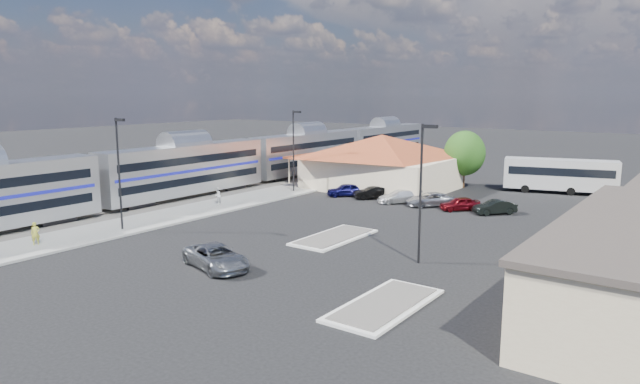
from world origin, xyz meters
The scene contains 22 objects.
ground centered at (0.00, 0.00, 0.00)m, with size 280.00×280.00×0.00m, color black.
railbed centered at (-21.00, 8.00, 0.06)m, with size 16.00×100.00×0.12m, color #4C4944.
platform centered at (-12.00, 6.00, 0.09)m, with size 5.50×92.00×0.18m, color gray.
passenger_train centered at (-18.00, 6.80, 2.87)m, with size 3.00×104.00×5.55m.
freight_cars centered at (-24.00, 3.53, 1.93)m, with size 2.80×46.00×4.00m.
station_depot centered at (-4.56, 24.00, 3.13)m, with size 18.35×12.24×6.20m.
traffic_island_south centered at (4.00, 2.00, 0.10)m, with size 3.30×7.50×0.21m.
traffic_island_north centered at (14.00, -8.00, 0.10)m, with size 3.30×7.50×0.21m.
lamp_plat_s centered at (-10.90, -6.00, 5.34)m, with size 1.08×0.25×9.00m.
lamp_plat_n centered at (-10.90, 16.00, 5.34)m, with size 1.08×0.25×9.00m.
lamp_lot centered at (12.10, 0.00, 5.34)m, with size 1.08×0.25×9.00m.
tree_depot centered at (3.00, 30.00, 4.02)m, with size 4.71×4.71×6.63m.
suv centered at (2.21, -8.49, 0.75)m, with size 2.49×5.40×1.50m, color #96999D.
coach_bus centered at (12.90, 32.80, 2.14)m, with size 11.86×5.33×3.72m.
person_a centered at (-11.92, -12.50, 1.00)m, with size 0.60×0.39×1.65m, color gold.
person_b centered at (-12.37, 5.76, 1.02)m, with size 0.82×0.64×1.69m, color silver.
parked_car_a centered at (-5.11, 17.46, 0.68)m, with size 1.61×4.01×1.37m, color #0D0D44.
parked_car_b centered at (-1.91, 17.76, 0.66)m, with size 1.40×4.02×1.32m, color black.
parked_car_c centered at (1.29, 17.46, 0.65)m, with size 1.81×4.45×1.29m, color silver.
parked_car_d centered at (4.49, 17.76, 0.66)m, with size 2.18×4.73×1.32m, color #92949A.
parked_car_e centered at (7.69, 17.46, 0.64)m, with size 1.51×3.76×1.28m, color maroon.
parked_car_f centered at (10.89, 17.76, 0.64)m, with size 1.36×3.91×1.29m, color black.
Camera 1 is at (27.66, -32.66, 10.93)m, focal length 32.00 mm.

